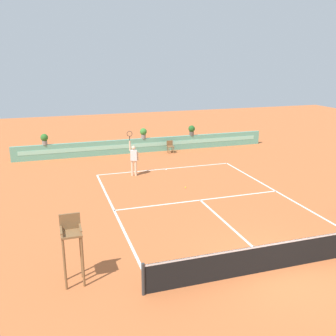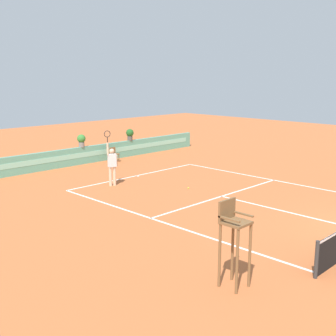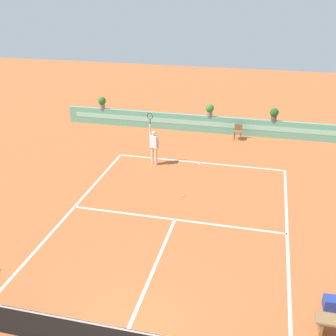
# 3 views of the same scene
# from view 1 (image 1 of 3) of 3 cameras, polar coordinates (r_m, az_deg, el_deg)

# --- Properties ---
(ground_plane) EXTENTS (60.00, 60.00, 0.00)m
(ground_plane) POSITION_cam_1_polar(r_m,az_deg,el_deg) (17.75, 5.37, -5.26)
(ground_plane) COLOR #BC6033
(court_lines) EXTENTS (8.32, 11.94, 0.01)m
(court_lines) POSITION_cam_1_polar(r_m,az_deg,el_deg) (18.37, 4.49, -4.47)
(court_lines) COLOR white
(court_lines) RESTS_ON ground
(net) EXTENTS (8.92, 0.10, 1.00)m
(net) POSITION_cam_1_polar(r_m,az_deg,el_deg) (12.78, 16.29, -12.38)
(net) COLOR #333333
(net) RESTS_ON ground
(back_wall_barrier) EXTENTS (18.00, 0.21, 1.00)m
(back_wall_barrier) POSITION_cam_1_polar(r_m,az_deg,el_deg) (27.04, -3.28, 3.45)
(back_wall_barrier) COLOR #60A88E
(back_wall_barrier) RESTS_ON ground
(umpire_chair) EXTENTS (0.60, 0.60, 2.14)m
(umpire_chair) POSITION_cam_1_polar(r_m,az_deg,el_deg) (11.61, -14.24, -10.63)
(umpire_chair) COLOR brown
(umpire_chair) RESTS_ON ground
(ball_kid_chair) EXTENTS (0.44, 0.44, 0.85)m
(ball_kid_chair) POSITION_cam_1_polar(r_m,az_deg,el_deg) (26.79, 0.33, 3.31)
(ball_kid_chair) COLOR brown
(ball_kid_chair) RESTS_ON ground
(tennis_player) EXTENTS (0.60, 0.31, 2.58)m
(tennis_player) POSITION_cam_1_polar(r_m,az_deg,el_deg) (21.48, -5.17, 1.53)
(tennis_player) COLOR beige
(tennis_player) RESTS_ON ground
(tennis_ball_near_baseline) EXTENTS (0.07, 0.07, 0.07)m
(tennis_ball_near_baseline) POSITION_cam_1_polar(r_m,az_deg,el_deg) (19.67, 2.62, -2.92)
(tennis_ball_near_baseline) COLOR #CCE033
(tennis_ball_near_baseline) RESTS_ON ground
(potted_plant_right) EXTENTS (0.48, 0.48, 0.72)m
(potted_plant_right) POSITION_cam_1_polar(r_m,az_deg,el_deg) (27.90, 3.56, 5.76)
(potted_plant_right) COLOR #514C47
(potted_plant_right) RESTS_ON back_wall_barrier
(potted_plant_centre) EXTENTS (0.48, 0.48, 0.72)m
(potted_plant_centre) POSITION_cam_1_polar(r_m,az_deg,el_deg) (26.81, -3.71, 5.32)
(potted_plant_centre) COLOR gray
(potted_plant_centre) RESTS_ON back_wall_barrier
(potted_plant_far_left) EXTENTS (0.48, 0.48, 0.72)m
(potted_plant_far_left) POSITION_cam_1_polar(r_m,az_deg,el_deg) (26.02, -18.05, 4.22)
(potted_plant_far_left) COLOR gray
(potted_plant_far_left) RESTS_ON back_wall_barrier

